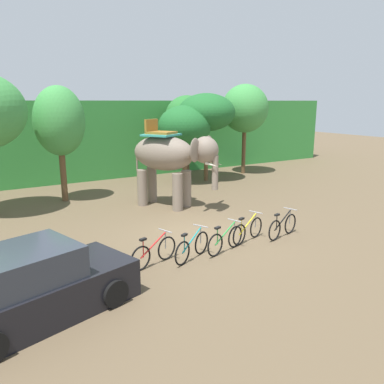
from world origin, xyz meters
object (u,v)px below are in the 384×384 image
bike_teal (192,247)px  parked_car (34,289)px  tree_right (59,122)px  tree_far_right (185,126)px  bike_black (283,226)px  elephant (170,157)px  tree_center_right (187,117)px  tree_left (245,109)px  bike_green (225,240)px  bike_yellow (248,230)px  bike_red (154,252)px  tree_center_left (206,113)px

bike_teal → parked_car: bearing=-168.3°
tree_right → tree_far_right: tree_right is taller
bike_black → elephant: bearing=104.6°
tree_center_right → bike_teal: tree_center_right is taller
tree_left → bike_green: (-8.87, -10.26, -3.68)m
elephant → bike_yellow: size_ratio=2.46×
tree_center_right → parked_car: (-10.78, -11.90, -2.98)m
tree_left → parked_car: size_ratio=1.23×
tree_far_right → bike_green: bearing=-113.2°
elephant → bike_black: (1.41, -5.43, -1.82)m
bike_red → bike_yellow: same height
tree_center_left → bike_red: tree_center_left is taller
tree_center_right → tree_left: size_ratio=0.88×
bike_teal → bike_black: bearing=0.7°
bike_red → tree_right: bearing=92.5°
tree_right → parked_car: tree_right is taller
bike_black → tree_center_left: bearing=72.0°
tree_left → bike_black: tree_left is taller
tree_center_right → parked_car: tree_center_right is taller
tree_left → parked_car: 18.63m
tree_right → elephant: 5.32m
tree_center_left → bike_green: 11.56m
tree_right → bike_teal: size_ratio=3.32×
elephant → bike_red: elephant is taller
bike_yellow → tree_left: bearing=52.2°
tree_center_left → parked_car: size_ratio=1.10×
tree_right → bike_black: bearing=-60.1°
bike_red → bike_green: (2.31, -0.24, 0.00)m
tree_right → bike_black: tree_right is taller
elephant → bike_red: size_ratio=2.46×
tree_right → bike_yellow: size_ratio=3.18×
bike_teal → bike_yellow: (2.35, 0.33, 0.00)m
bike_black → parked_car: size_ratio=0.37×
tree_right → parked_car: (-2.98, -9.90, -3.00)m
bike_green → parked_car: bearing=-171.0°
tree_center_left → bike_black: tree_center_left is taller
tree_far_right → elephant: 5.09m
tree_center_left → parked_car: bearing=-137.0°
tree_center_left → bike_yellow: (-4.35, -9.18, -3.51)m
tree_far_right → bike_green: size_ratio=2.61×
tree_far_right → parked_car: bearing=-133.1°
tree_center_right → bike_green: tree_center_right is taller
tree_far_right → bike_red: size_ratio=2.62×
bike_green → bike_black: (2.46, 0.07, 0.00)m
bike_green → bike_teal: bearing=178.7°
tree_left → bike_green: bearing=-130.8°
tree_far_right → bike_yellow: tree_far_right is taller
tree_far_right → bike_green: 10.69m
elephant → parked_car: bearing=-136.3°
bike_red → bike_teal: bearing=-11.0°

